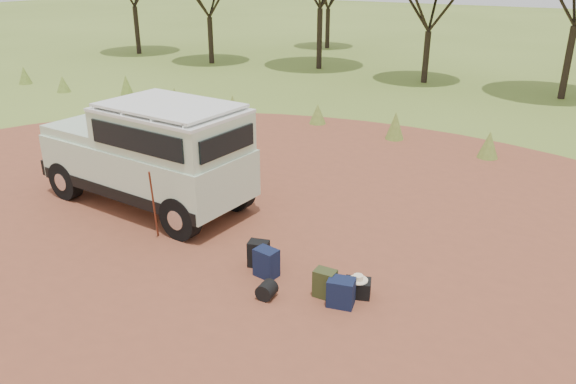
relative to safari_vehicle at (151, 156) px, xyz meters
The scene contains 12 objects.
ground 3.38m from the safari_vehicle, 17.35° to the right, with size 140.00×140.00×0.00m, color olive.
dirt_clearing 3.37m from the safari_vehicle, 17.35° to the right, with size 23.00×23.00×0.01m, color brown.
grass_fringe 8.38m from the safari_vehicle, 68.02° to the left, with size 36.60×1.60×0.90m.
safari_vehicle is the anchor object (origin of this frame).
walking_staff 1.91m from the safari_vehicle, 46.69° to the right, with size 0.04×0.04×1.65m, color maroon.
backpack_black 3.95m from the safari_vehicle, 17.78° to the right, with size 0.37×0.27×0.51m, color black.
backpack_navy 4.32m from the safari_vehicle, 19.51° to the right, with size 0.41×0.30×0.54m, color #111C36.
backpack_olive 5.48m from the safari_vehicle, 15.87° to the right, with size 0.36×0.26×0.50m, color #343D1C.
duffel_navy 5.85m from the safari_vehicle, 15.90° to the right, with size 0.44×0.33×0.49m, color #111C36.
hard_case 5.89m from the safari_vehicle, 11.78° to the right, with size 0.44×0.31×0.31m, color black.
stuff_sack 4.92m from the safari_vehicle, 24.83° to the right, with size 0.30×0.30×0.30m, color black.
safari_hat 5.86m from the safari_vehicle, 11.78° to the right, with size 0.34×0.34×0.10m.
Camera 1 is at (5.78, -7.96, 5.34)m, focal length 35.00 mm.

